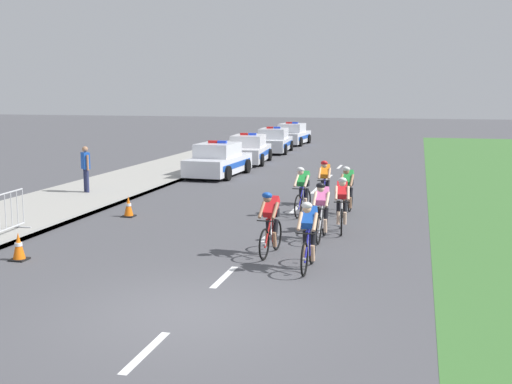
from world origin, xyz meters
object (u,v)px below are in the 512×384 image
police_car_third (274,141)px  traffic_cone_mid (128,207)px  cyclist_second (271,222)px  spectator_closest (86,166)px  cyclist_fourth (342,203)px  cyclist_seventh (325,182)px  cyclist_lead (309,234)px  cyclist_fifth (303,190)px  police_car_second (249,150)px  police_car_nearest (218,161)px  police_car_furthest (292,135)px  cyclist_third (322,210)px  traffic_cone_near (19,247)px  cyclist_sixth (347,189)px

police_car_third → traffic_cone_mid: size_ratio=7.03×
cyclist_second → spectator_closest: spectator_closest is taller
cyclist_fourth → spectator_closest: 10.51m
traffic_cone_mid → cyclist_seventh: bearing=31.9°
cyclist_lead → cyclist_fifth: 6.10m
cyclist_second → police_car_second: police_car_second is taller
traffic_cone_mid → police_car_nearest: bearing=91.0°
cyclist_fourth → police_car_furthest: 28.50m
police_car_third → cyclist_lead: bearing=-75.9°
cyclist_lead → cyclist_fifth: bearing=101.1°
cyclist_second → cyclist_third: 2.03m
cyclist_second → cyclist_third: size_ratio=1.00×
police_car_second → cyclist_fifth: bearing=-68.8°
cyclist_fifth → traffic_cone_near: 8.60m
cyclist_fifth → cyclist_second: bearing=-88.7°
police_car_nearest → police_car_furthest: bearing=90.0°
cyclist_lead → police_car_third: (-6.43, 25.62, -0.11)m
cyclist_fifth → police_car_third: (-5.25, 19.63, -0.11)m
cyclist_third → police_car_nearest: bearing=119.0°
cyclist_third → cyclist_fifth: (-1.04, 3.13, 0.00)m
traffic_cone_near → police_car_third: bearing=89.9°
cyclist_seventh → cyclist_second: bearing=-92.4°
cyclist_fifth → police_car_furthest: size_ratio=0.38×
cyclist_sixth → traffic_cone_near: 9.81m
cyclist_fifth → police_car_second: size_ratio=0.38×
cyclist_sixth → cyclist_lead: bearing=-91.1°
cyclist_sixth → spectator_closest: size_ratio=1.03×
cyclist_third → cyclist_seventh: (-0.65, 5.09, 0.00)m
cyclist_third → cyclist_seventh: size_ratio=1.00×
cyclist_sixth → police_car_second: bearing=116.6°
police_car_nearest → cyclist_seventh: bearing=-48.0°
traffic_cone_near → spectator_closest: 9.23m
cyclist_third → traffic_cone_mid: bearing=164.7°
cyclist_seventh → traffic_cone_near: size_ratio=2.69×
police_car_furthest → cyclist_sixth: bearing=-75.4°
police_car_second → cyclist_third: bearing=-69.3°
cyclist_lead → cyclist_seventh: 7.99m
cyclist_fourth → police_car_second: 16.95m
police_car_nearest → cyclist_second: bearing=-67.8°
police_car_third → cyclist_seventh: bearing=-72.3°
police_car_second → traffic_cone_mid: bearing=-89.4°
police_car_nearest → police_car_second: (0.00, 5.31, 0.00)m
police_car_second → police_car_third: 6.07m
cyclist_fifth → spectator_closest: 8.54m
cyclist_lead → traffic_cone_near: 6.53m
traffic_cone_near → cyclist_fourth: bearing=35.2°
cyclist_fifth → police_car_furthest: (-5.25, 25.69, -0.11)m
police_car_nearest → spectator_closest: 7.03m
cyclist_lead → cyclist_sixth: 6.48m
cyclist_fourth → traffic_cone_near: cyclist_fourth is taller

